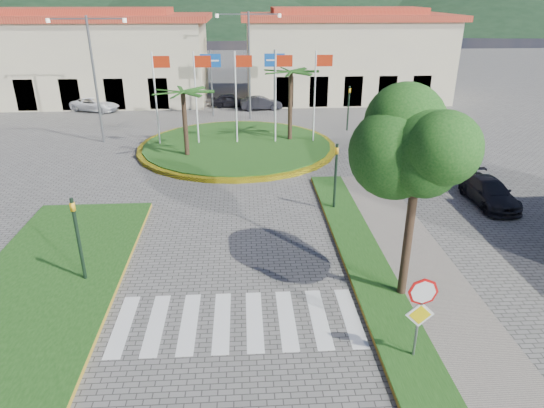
{
  "coord_description": "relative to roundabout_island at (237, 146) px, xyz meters",
  "views": [
    {
      "loc": [
        0.39,
        -8.24,
        9.29
      ],
      "look_at": [
        1.39,
        8.0,
        2.16
      ],
      "focal_mm": 32.0,
      "sensor_mm": 36.0,
      "label": 1
    }
  ],
  "objects": [
    {
      "name": "direction_sign_west",
      "position": [
        -2.0,
        8.97,
        3.36
      ],
      "size": [
        1.6,
        0.14,
        5.2
      ],
      "color": "slate",
      "rests_on": "ground"
    },
    {
      "name": "deciduous_tree",
      "position": [
        5.5,
        -17.0,
        5.01
      ],
      "size": [
        3.6,
        3.6,
        6.8
      ],
      "color": "black",
      "rests_on": "ground"
    },
    {
      "name": "roundabout_island",
      "position": [
        0.0,
        0.0,
        0.0
      ],
      "size": [
        12.7,
        12.7,
        6.0
      ],
      "color": "yellow",
      "rests_on": "ground"
    },
    {
      "name": "traffic_light_far",
      "position": [
        8.0,
        4.0,
        1.77
      ],
      "size": [
        0.18,
        0.15,
        3.2
      ],
      "color": "black",
      "rests_on": "ground"
    },
    {
      "name": "traffic_light_left",
      "position": [
        -5.2,
        -15.5,
        1.77
      ],
      "size": [
        0.15,
        0.18,
        3.2
      ],
      "color": "black",
      "rests_on": "ground"
    },
    {
      "name": "direction_sign_east",
      "position": [
        3.0,
        8.97,
        3.36
      ],
      "size": [
        1.6,
        0.14,
        5.2
      ],
      "color": "slate",
      "rests_on": "ground"
    },
    {
      "name": "car_dark_b",
      "position": [
        2.0,
        11.22,
        0.41
      ],
      "size": [
        3.62,
        1.54,
        1.16
      ],
      "primitive_type": "imported",
      "rotation": [
        0.0,
        0.0,
        1.66
      ],
      "color": "black",
      "rests_on": "ground"
    },
    {
      "name": "verge_right",
      "position": [
        4.8,
        -20.0,
        -0.08
      ],
      "size": [
        1.6,
        28.0,
        0.18
      ],
      "primitive_type": "cube",
      "color": "#194213",
      "rests_on": "ground"
    },
    {
      "name": "building_right",
      "position": [
        10.0,
        16.0,
        3.73
      ],
      "size": [
        19.08,
        9.54,
        8.05
      ],
      "color": "beige",
      "rests_on": "ground"
    },
    {
      "name": "stop_sign",
      "position": [
        4.9,
        -20.04,
        1.62
      ],
      "size": [
        0.8,
        0.11,
        2.65
      ],
      "color": "slate",
      "rests_on": "ground"
    },
    {
      "name": "building_left",
      "position": [
        -14.0,
        16.0,
        3.73
      ],
      "size": [
        23.32,
        9.54,
        8.05
      ],
      "color": "beige",
      "rests_on": "ground"
    },
    {
      "name": "traffic_light_right",
      "position": [
        4.5,
        -10.0,
        1.77
      ],
      "size": [
        0.15,
        0.18,
        3.2
      ],
      "color": "black",
      "rests_on": "ground"
    },
    {
      "name": "sidewalk_right",
      "position": [
        6.0,
        -20.0,
        -0.09
      ],
      "size": [
        4.0,
        28.0,
        0.15
      ],
      "primitive_type": "cube",
      "color": "gray",
      "rests_on": "ground"
    },
    {
      "name": "car_dark_a",
      "position": [
        -0.65,
        12.46,
        0.4
      ],
      "size": [
        3.46,
        1.63,
        1.14
      ],
      "primitive_type": "imported",
      "rotation": [
        0.0,
        0.0,
        1.49
      ],
      "color": "black",
      "rests_on": "ground"
    },
    {
      "name": "white_van",
      "position": [
        -12.09,
        11.58,
        0.41
      ],
      "size": [
        4.55,
        3.27,
        1.15
      ],
      "primitive_type": "imported",
      "rotation": [
        0.0,
        0.0,
        1.2
      ],
      "color": "white",
      "rests_on": "ground"
    },
    {
      "name": "crosswalk",
      "position": [
        -0.0,
        -18.0,
        -0.16
      ],
      "size": [
        8.0,
        3.0,
        0.01
      ],
      "primitive_type": "cube",
      "color": "silver",
      "rests_on": "ground"
    },
    {
      "name": "street_lamp_centre",
      "position": [
        1.0,
        8.0,
        4.33
      ],
      "size": [
        4.8,
        0.16,
        8.0
      ],
      "color": "slate",
      "rests_on": "ground"
    },
    {
      "name": "street_lamp_west",
      "position": [
        -9.0,
        2.0,
        4.33
      ],
      "size": [
        4.8,
        0.16,
        8.0
      ],
      "color": "slate",
      "rests_on": "ground"
    },
    {
      "name": "car_side_right",
      "position": [
        12.0,
        -9.63,
        0.42
      ],
      "size": [
        1.71,
        4.06,
        1.17
      ],
      "primitive_type": "imported",
      "rotation": [
        0.0,
        0.0,
        0.02
      ],
      "color": "black",
      "rests_on": "ground"
    },
    {
      "name": "median_left",
      "position": [
        -6.5,
        -16.0,
        -0.08
      ],
      "size": [
        5.0,
        14.0,
        0.18
      ],
      "primitive_type": "cube",
      "color": "#194213",
      "rests_on": "ground"
    }
  ]
}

